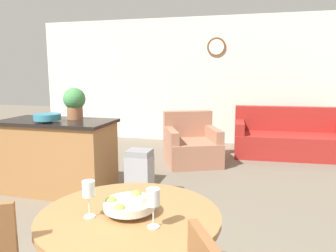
{
  "coord_description": "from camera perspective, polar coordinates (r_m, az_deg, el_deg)",
  "views": [
    {
      "loc": [
        0.97,
        -0.88,
        1.54
      ],
      "look_at": [
        0.03,
        2.59,
        0.94
      ],
      "focal_mm": 35.0,
      "sensor_mm": 36.0,
      "label": 1
    }
  ],
  "objects": [
    {
      "name": "wine_glass_right",
      "position": [
        1.72,
        -2.59,
        -12.57
      ],
      "size": [
        0.07,
        0.07,
        0.21
      ],
      "color": "silver",
      "rests_on": "dining_table"
    },
    {
      "name": "wine_glass_left",
      "position": [
        1.88,
        -13.65,
        -10.84
      ],
      "size": [
        0.07,
        0.07,
        0.21
      ],
      "color": "silver",
      "rests_on": "dining_table"
    },
    {
      "name": "fruit_bowl",
      "position": [
        1.92,
        -6.76,
        -13.43
      ],
      "size": [
        0.29,
        0.29,
        0.1
      ],
      "color": "silver",
      "rests_on": "dining_table"
    },
    {
      "name": "potted_plant",
      "position": [
        4.39,
        -15.97,
        4.07
      ],
      "size": [
        0.28,
        0.28,
        0.4
      ],
      "color": "#A36642",
      "rests_on": "kitchen_island"
    },
    {
      "name": "couch",
      "position": [
        6.48,
        20.35,
        -2.24
      ],
      "size": [
        2.04,
        1.05,
        0.88
      ],
      "rotation": [
        0.0,
        0.0,
        0.07
      ],
      "color": "maroon",
      "rests_on": "ground_plane"
    },
    {
      "name": "dining_table",
      "position": [
        2.02,
        -6.61,
        -19.22
      ],
      "size": [
        1.04,
        1.04,
        0.74
      ],
      "color": "#9E6B3D",
      "rests_on": "ground_plane"
    },
    {
      "name": "kitchen_island",
      "position": [
        4.45,
        -18.59,
        -4.99
      ],
      "size": [
        1.43,
        0.72,
        0.94
      ],
      "color": "#9E6B3D",
      "rests_on": "ground_plane"
    },
    {
      "name": "trash_bin",
      "position": [
        4.03,
        -4.96,
        -8.47
      ],
      "size": [
        0.3,
        0.27,
        0.62
      ],
      "color": "#9E9EA3",
      "rests_on": "ground_plane"
    },
    {
      "name": "teal_bowl",
      "position": [
        4.24,
        -20.28,
        1.47
      ],
      "size": [
        0.32,
        0.32,
        0.1
      ],
      "color": "teal",
      "rests_on": "kitchen_island"
    },
    {
      "name": "wall_back",
      "position": [
        7.19,
        7.45,
        7.83
      ],
      "size": [
        8.0,
        0.09,
        2.7
      ],
      "color": "silver",
      "rests_on": "ground_plane"
    },
    {
      "name": "armchair",
      "position": [
        5.62,
        4.07,
        -3.46
      ],
      "size": [
        1.16,
        1.2,
        0.86
      ],
      "rotation": [
        0.0,
        0.0,
        0.42
      ],
      "color": "#A87056",
      "rests_on": "ground_plane"
    }
  ]
}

